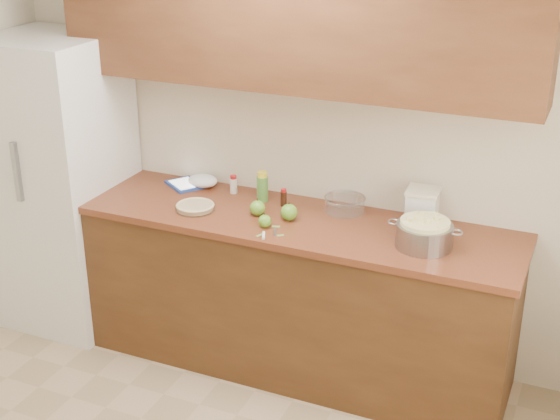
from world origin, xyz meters
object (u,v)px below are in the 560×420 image
at_px(pie, 195,207).
at_px(tablet, 185,184).
at_px(colander, 424,234).
at_px(flour_canister, 422,208).

height_order(pie, tablet, pie).
distance_m(pie, colander, 1.28).
height_order(colander, flour_canister, flour_canister).
bearing_deg(tablet, pie, -16.70).
bearing_deg(pie, flour_canister, 13.65).
distance_m(colander, flour_canister, 0.26).
xyz_separation_m(pie, colander, (1.28, 0.05, 0.05)).
relative_size(colander, tablet, 1.39).
xyz_separation_m(colander, tablet, (-1.52, 0.25, -0.06)).
distance_m(flour_canister, tablet, 1.45).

